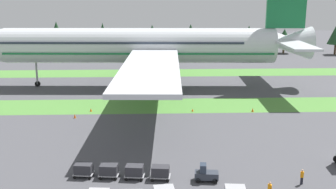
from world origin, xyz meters
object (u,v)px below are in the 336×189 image
at_px(cargo_dolly_lead, 160,172).
at_px(cargo_dolly_third, 109,170).
at_px(ground_crew_loader, 270,189).
at_px(cargo_dolly_second, 135,171).
at_px(cargo_dolly_fourth, 84,169).
at_px(ground_crew_marshaller, 302,176).
at_px(taxiway_marker_3, 75,116).
at_px(taxiway_marker_2, 193,110).
at_px(taxiway_marker_0, 91,110).
at_px(baggage_tug, 206,174).
at_px(airliner, 149,45).
at_px(taxiway_marker_1, 253,110).

bearing_deg(cargo_dolly_lead, cargo_dolly_third, -90.00).
xyz_separation_m(cargo_dolly_lead, ground_crew_loader, (10.93, -4.65, 0.03)).
relative_size(cargo_dolly_lead, cargo_dolly_second, 1.00).
bearing_deg(cargo_dolly_fourth, ground_crew_marshaller, 89.92).
bearing_deg(taxiway_marker_3, taxiway_marker_2, 9.42).
relative_size(cargo_dolly_fourth, taxiway_marker_0, 3.93).
relative_size(baggage_tug, taxiway_marker_2, 5.89).
relative_size(baggage_tug, cargo_dolly_second, 1.16).
distance_m(airliner, ground_crew_marshaller, 52.42).
distance_m(cargo_dolly_lead, taxiway_marker_3, 27.44).
height_order(airliner, taxiway_marker_3, airliner).
relative_size(airliner, ground_crew_marshaller, 49.68).
xyz_separation_m(airliner, taxiway_marker_0, (-10.11, -19.52, -8.92)).
xyz_separation_m(baggage_tug, ground_crew_marshaller, (10.27, -1.24, 0.13)).
bearing_deg(taxiway_marker_2, airliner, 111.14).
xyz_separation_m(cargo_dolly_third, ground_crew_loader, (16.69, -5.33, 0.03)).
relative_size(taxiway_marker_1, taxiway_marker_3, 0.96).
bearing_deg(baggage_tug, cargo_dolly_second, -90.00).
bearing_deg(cargo_dolly_fourth, taxiway_marker_2, 157.00).
xyz_separation_m(cargo_dolly_fourth, ground_crew_loader, (19.57, -5.67, 0.03)).
relative_size(airliner, taxiway_marker_1, 129.87).
height_order(cargo_dolly_second, taxiway_marker_1, cargo_dolly_second).
distance_m(cargo_dolly_second, ground_crew_loader, 14.69).
height_order(taxiway_marker_2, taxiway_marker_3, taxiway_marker_3).
distance_m(airliner, cargo_dolly_second, 47.54).
bearing_deg(cargo_dolly_lead, taxiway_marker_3, -143.15).
distance_m(baggage_tug, taxiway_marker_0, 32.76).
bearing_deg(taxiway_marker_0, taxiway_marker_2, -1.83).
relative_size(cargo_dolly_lead, taxiway_marker_0, 3.93).
xyz_separation_m(ground_crew_loader, taxiway_marker_0, (-22.62, 32.26, -0.65)).
distance_m(baggage_tug, taxiway_marker_3, 30.72).
bearing_deg(cargo_dolly_second, taxiway_marker_3, -148.31).
height_order(cargo_dolly_third, cargo_dolly_fourth, same).
relative_size(cargo_dolly_second, ground_crew_loader, 1.36).
bearing_deg(ground_crew_loader, taxiway_marker_1, -36.80).
xyz_separation_m(cargo_dolly_fourth, taxiway_marker_0, (-3.05, 26.59, -0.62)).
height_order(airliner, cargo_dolly_third, airliner).
xyz_separation_m(ground_crew_marshaller, taxiway_marker_2, (-9.07, 28.86, -0.71)).
relative_size(cargo_dolly_second, cargo_dolly_fourth, 1.00).
distance_m(taxiway_marker_0, taxiway_marker_3, 4.42).
bearing_deg(ground_crew_marshaller, cargo_dolly_fourth, 134.32).
bearing_deg(cargo_dolly_lead, cargo_dolly_fourth, -90.00).
height_order(cargo_dolly_fourth, taxiway_marker_0, cargo_dolly_fourth).
bearing_deg(taxiway_marker_0, ground_crew_loader, -54.96).
xyz_separation_m(airliner, taxiway_marker_1, (18.28, -20.75, -8.88)).
height_order(baggage_tug, ground_crew_marshaller, baggage_tug).
height_order(ground_crew_marshaller, taxiway_marker_2, ground_crew_marshaller).
relative_size(airliner, taxiway_marker_2, 186.12).
bearing_deg(taxiway_marker_0, cargo_dolly_lead, -67.05).
relative_size(cargo_dolly_third, taxiway_marker_2, 5.08).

